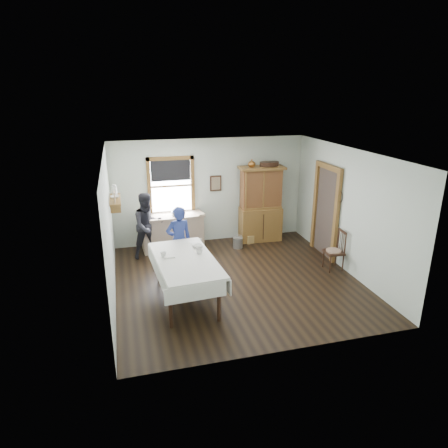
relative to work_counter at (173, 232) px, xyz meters
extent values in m
cube|color=black|center=(1.06, -2.13, -0.44)|extent=(5.00, 5.00, 0.01)
cube|color=silver|center=(1.06, -2.13, 2.25)|extent=(5.00, 5.00, 0.01)
cube|color=#B5BFB1|center=(1.06, 0.37, 0.90)|extent=(5.00, 0.01, 2.70)
cube|color=#B5BFB1|center=(1.06, -4.63, 0.90)|extent=(5.00, 0.01, 2.70)
cube|color=#B5BFB1|center=(-1.44, -2.13, 0.90)|extent=(0.01, 5.00, 2.70)
cube|color=#B5BFB1|center=(3.56, -2.13, 0.90)|extent=(0.01, 5.00, 2.70)
cube|color=white|center=(0.06, 0.36, 1.10)|extent=(1.00, 0.02, 1.30)
cube|color=brown|center=(0.06, 0.33, 1.80)|extent=(1.18, 0.06, 0.09)
cube|color=brown|center=(0.06, 0.33, 0.41)|extent=(1.18, 0.06, 0.09)
cube|color=brown|center=(-0.49, 0.33, 1.10)|extent=(0.09, 0.06, 1.48)
cube|color=brown|center=(0.60, 0.33, 1.10)|extent=(0.09, 0.06, 1.48)
cube|color=black|center=(0.06, 0.31, 1.50)|extent=(0.98, 0.03, 0.51)
cube|color=#3F342D|center=(3.53, -1.28, 0.60)|extent=(0.03, 0.90, 2.10)
cube|color=brown|center=(3.50, -1.79, 0.60)|extent=(0.08, 0.12, 2.10)
cube|color=brown|center=(3.50, -0.77, 0.60)|extent=(0.08, 0.12, 2.10)
cube|color=brown|center=(3.50, -1.28, 1.71)|extent=(0.08, 1.14, 0.12)
cube|color=brown|center=(-1.31, -0.63, 1.10)|extent=(0.24, 1.00, 0.04)
cube|color=brown|center=(-1.31, -1.03, 1.00)|extent=(0.22, 0.03, 0.18)
cube|color=brown|center=(-1.31, -0.23, 1.00)|extent=(0.22, 0.03, 0.18)
cube|color=tan|center=(-1.31, -0.93, 1.23)|extent=(0.03, 0.22, 0.24)
cylinder|color=silver|center=(-1.31, -0.28, 1.23)|extent=(0.12, 0.12, 0.22)
cube|color=#341C12|center=(1.21, 0.33, 1.10)|extent=(0.30, 0.04, 0.40)
torus|color=black|center=(3.51, -1.83, 1.27)|extent=(0.01, 0.27, 0.27)
cube|color=tan|center=(0.00, 0.00, 0.00)|extent=(1.59, 0.68, 0.89)
cube|color=brown|center=(2.35, 0.04, 0.55)|extent=(1.19, 0.60, 1.98)
cube|color=silver|center=(-0.11, -2.62, -0.03)|extent=(1.25, 2.17, 0.84)
cube|color=#341C12|center=(3.30, -2.15, 0.01)|extent=(0.45, 0.45, 0.92)
cube|color=#9FA3A8|center=(1.61, -0.36, -0.31)|extent=(0.32, 0.32, 0.27)
cube|color=tan|center=(2.08, -0.07, -0.34)|extent=(0.42, 0.34, 0.22)
imported|color=navy|center=(-0.05, -1.45, 0.26)|extent=(0.56, 0.42, 1.41)
imported|color=black|center=(-0.62, -0.37, 0.29)|extent=(0.86, 0.76, 1.47)
imported|color=silver|center=(0.20, -2.44, 0.44)|extent=(0.15, 0.15, 0.10)
imported|color=silver|center=(-0.49, -2.43, 0.45)|extent=(0.12, 0.12, 0.10)
imported|color=silver|center=(0.23, -2.13, 0.42)|extent=(0.30, 0.30, 0.06)
imported|color=#75654E|center=(0.62, -0.12, 0.46)|extent=(0.19, 0.23, 0.02)
imported|color=silver|center=(-0.63, -0.13, 0.48)|extent=(0.20, 0.20, 0.06)
imported|color=silver|center=(-1.31, -0.58, 1.15)|extent=(0.22, 0.22, 0.05)
camera|label=1|loc=(-1.16, -9.45, 3.43)|focal=32.00mm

